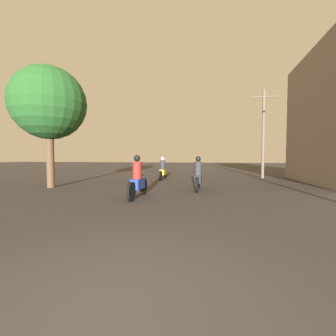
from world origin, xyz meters
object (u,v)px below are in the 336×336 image
object	(u,v)px
motorcycle_blue	(138,181)
street_tree	(49,104)
motorcycle_black	(198,176)
motorcycle_yellow	(163,171)
utility_pole_far	(263,132)

from	to	relation	value
motorcycle_blue	street_tree	world-z (taller)	street_tree
motorcycle_blue	motorcycle_black	world-z (taller)	motorcycle_blue
motorcycle_blue	motorcycle_yellow	bearing A→B (deg)	93.76
motorcycle_black	utility_pole_far	bearing A→B (deg)	59.89
motorcycle_black	street_tree	world-z (taller)	street_tree
motorcycle_yellow	utility_pole_far	size ratio (longest dim) A/B	0.32
motorcycle_yellow	motorcycle_black	bearing A→B (deg)	-50.25
motorcycle_blue	street_tree	distance (m)	6.56
motorcycle_black	utility_pole_far	xyz separation A→B (m)	(4.16, 6.77, 2.67)
utility_pole_far	street_tree	size ratio (longest dim) A/B	1.06
motorcycle_black	utility_pole_far	world-z (taller)	utility_pole_far
motorcycle_black	utility_pole_far	distance (m)	8.39
motorcycle_yellow	motorcycle_blue	bearing A→B (deg)	-76.88
motorcycle_blue	utility_pole_far	world-z (taller)	utility_pole_far
motorcycle_yellow	street_tree	size ratio (longest dim) A/B	0.34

